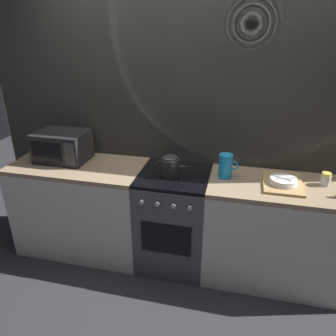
# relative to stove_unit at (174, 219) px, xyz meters

# --- Properties ---
(ground_plane) EXTENTS (8.00, 8.00, 0.00)m
(ground_plane) POSITION_rel_stove_unit_xyz_m (0.00, 0.00, -0.45)
(ground_plane) COLOR #2D2D33
(back_wall) EXTENTS (3.60, 0.05, 2.40)m
(back_wall) POSITION_rel_stove_unit_xyz_m (0.00, 0.32, 0.75)
(back_wall) COLOR #B2AD9E
(back_wall) RESTS_ON ground_plane
(counter_left) EXTENTS (1.20, 0.60, 0.90)m
(counter_left) POSITION_rel_stove_unit_xyz_m (-0.90, 0.00, 0.00)
(counter_left) COLOR silver
(counter_left) RESTS_ON ground_plane
(stove_unit) EXTENTS (0.60, 0.63, 0.90)m
(stove_unit) POSITION_rel_stove_unit_xyz_m (0.00, 0.00, 0.00)
(stove_unit) COLOR #4C4C51
(stove_unit) RESTS_ON ground_plane
(counter_right) EXTENTS (1.20, 0.60, 0.90)m
(counter_right) POSITION_rel_stove_unit_xyz_m (0.90, 0.00, 0.00)
(counter_right) COLOR silver
(counter_right) RESTS_ON ground_plane
(microwave) EXTENTS (0.46, 0.35, 0.27)m
(microwave) POSITION_rel_stove_unit_xyz_m (-1.07, 0.07, 0.59)
(microwave) COLOR black
(microwave) RESTS_ON counter_left
(kettle) EXTENTS (0.28, 0.15, 0.17)m
(kettle) POSITION_rel_stove_unit_xyz_m (-0.03, -0.03, 0.53)
(kettle) COLOR #262628
(kettle) RESTS_ON stove_unit
(pitcher) EXTENTS (0.16, 0.11, 0.20)m
(pitcher) POSITION_rel_stove_unit_xyz_m (0.42, 0.04, 0.55)
(pitcher) COLOR #198CD8
(pitcher) RESTS_ON counter_right
(dish_pile) EXTENTS (0.30, 0.40, 0.07)m
(dish_pile) POSITION_rel_stove_unit_xyz_m (0.87, 0.01, 0.47)
(dish_pile) COLOR tan
(dish_pile) RESTS_ON counter_right
(spice_jar) EXTENTS (0.08, 0.08, 0.10)m
(spice_jar) POSITION_rel_stove_unit_xyz_m (1.19, 0.08, 0.50)
(spice_jar) COLOR silver
(spice_jar) RESTS_ON counter_right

